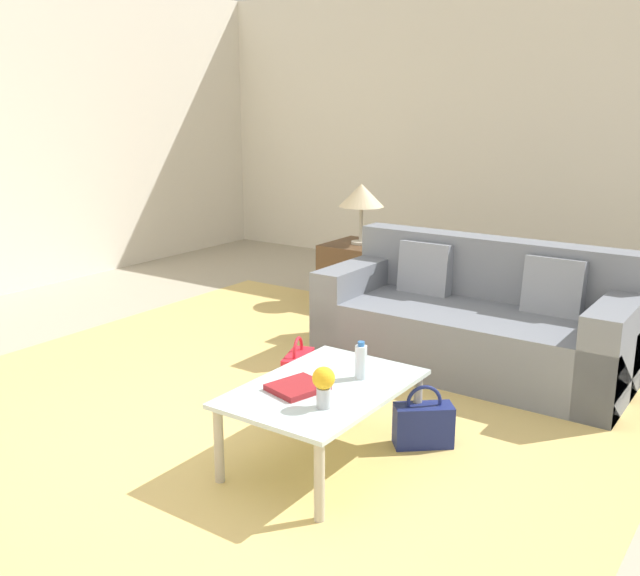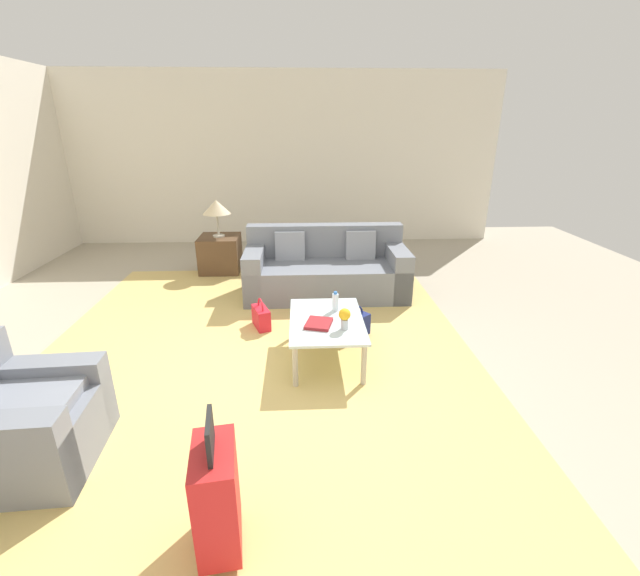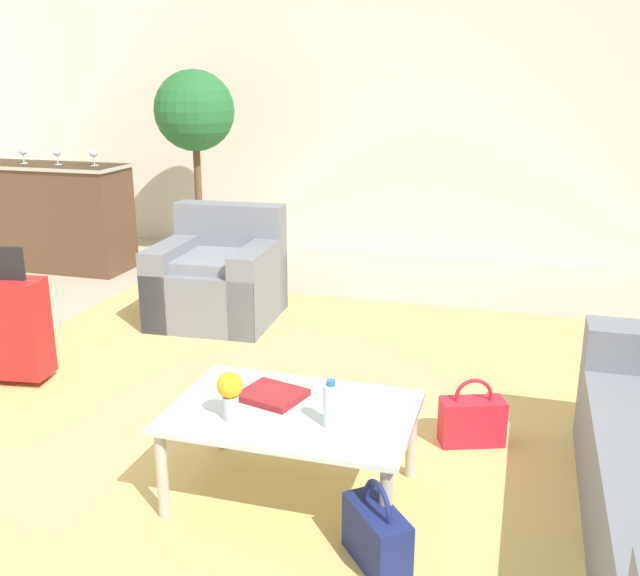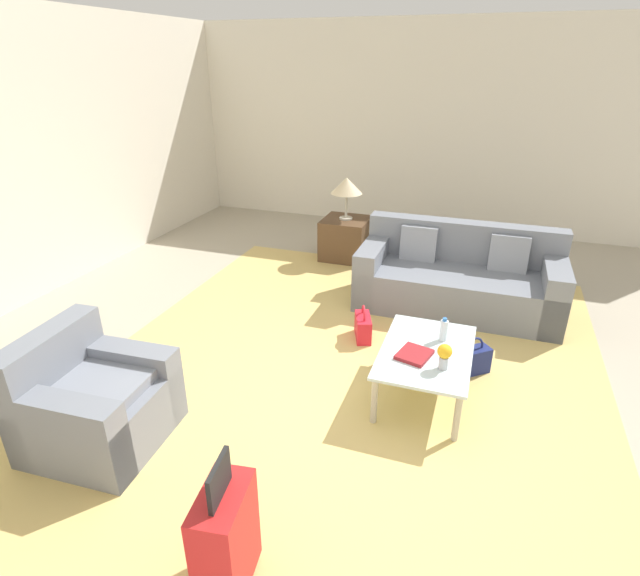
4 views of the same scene
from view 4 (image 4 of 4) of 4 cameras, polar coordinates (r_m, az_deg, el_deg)
ground_plane at (r=4.07m, az=3.55°, el=-13.79°), size 12.00×12.00×0.00m
wall_right at (r=8.24m, az=14.01°, el=17.20°), size 0.12×8.00×3.10m
area_rug at (r=4.58m, az=3.21°, el=-8.82°), size 5.20×4.40×0.01m
couch at (r=5.73m, az=15.52°, el=0.96°), size 0.95×2.14×0.89m
armchair at (r=3.98m, az=-24.66°, el=-12.02°), size 0.91×0.90×0.84m
coffee_table at (r=4.10m, az=12.03°, el=-7.57°), size 1.05×0.70×0.42m
water_bottle at (r=4.20m, az=13.95°, el=-4.69°), size 0.06×0.06×0.20m
coffee_table_book at (r=3.98m, az=10.72°, el=-7.47°), size 0.31×0.29×0.03m
flower_vase at (r=3.82m, az=14.03°, el=-7.37°), size 0.11×0.11×0.21m
side_table at (r=6.91m, az=2.92°, el=5.68°), size 0.61×0.61×0.56m
table_lamp at (r=6.71m, az=3.06°, el=11.52°), size 0.42×0.42×0.56m
suitcase_red at (r=2.81m, az=-10.72°, el=-26.33°), size 0.43×0.27×0.85m
handbag_red at (r=4.94m, az=4.93°, el=-4.43°), size 0.35×0.24×0.36m
handbag_navy at (r=4.61m, az=16.96°, el=-7.89°), size 0.31×0.34×0.36m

